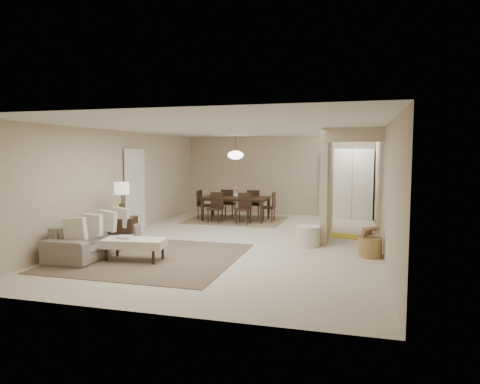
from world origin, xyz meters
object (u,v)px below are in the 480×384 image
(round_pouf, at_px, (308,236))
(pantry_cabinet, at_px, (352,184))
(wicker_basket, at_px, (370,247))
(side_table, at_px, (123,231))
(sofa, at_px, (96,238))
(ottoman_bench, at_px, (134,243))
(dining_table, at_px, (236,209))

(round_pouf, bearing_deg, pantry_cabinet, 78.57)
(round_pouf, relative_size, wicker_basket, 1.23)
(side_table, xyz_separation_m, wicker_basket, (5.15, 0.22, -0.11))
(sofa, bearing_deg, wicker_basket, -79.63)
(sofa, distance_m, ottoman_bench, 1.06)
(ottoman_bench, distance_m, dining_table, 5.09)
(ottoman_bench, distance_m, round_pouf, 3.60)
(side_table, height_order, dining_table, dining_table)
(dining_table, bearing_deg, ottoman_bench, -94.77)
(ottoman_bench, relative_size, dining_table, 0.60)
(ottoman_bench, bearing_deg, sofa, 156.14)
(ottoman_bench, xyz_separation_m, round_pouf, (2.92, 2.10, -0.12))
(sofa, height_order, round_pouf, sofa)
(ottoman_bench, relative_size, side_table, 2.01)
(side_table, relative_size, round_pouf, 1.10)
(pantry_cabinet, height_order, dining_table, pantry_cabinet)
(dining_table, bearing_deg, side_table, -110.00)
(ottoman_bench, relative_size, round_pouf, 2.21)
(pantry_cabinet, xyz_separation_m, round_pouf, (-0.86, -4.25, -0.84))
(sofa, bearing_deg, round_pouf, -67.42)
(side_table, bearing_deg, wicker_basket, 2.42)
(sofa, xyz_separation_m, round_pouf, (3.94, 1.80, -0.11))
(pantry_cabinet, xyz_separation_m, dining_table, (-3.29, -1.28, -0.70))
(sofa, bearing_deg, side_table, -5.11)
(round_pouf, bearing_deg, ottoman_bench, -144.27)
(sofa, xyz_separation_m, dining_table, (1.51, 4.77, 0.03))
(wicker_basket, bearing_deg, dining_table, 135.52)
(pantry_cabinet, distance_m, dining_table, 3.60)
(wicker_basket, bearing_deg, sofa, -167.62)
(ottoman_bench, relative_size, wicker_basket, 2.72)
(wicker_basket, height_order, dining_table, dining_table)
(sofa, relative_size, ottoman_bench, 1.85)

